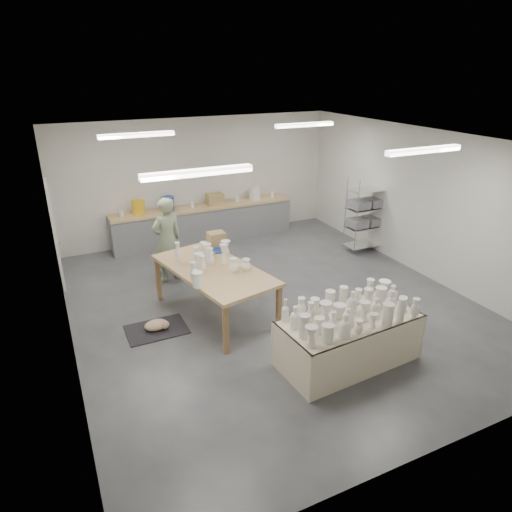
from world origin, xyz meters
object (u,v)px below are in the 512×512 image
potter (167,240)px  red_stool (166,262)px  work_table (213,266)px  drying_table (349,336)px

potter → red_stool: potter is taller
work_table → potter: 1.67m
drying_table → potter: size_ratio=1.22×
work_table → potter: (-0.38, 1.63, -0.02)m
drying_table → work_table: work_table is taller
drying_table → red_stool: size_ratio=4.86×
potter → drying_table: bearing=100.3°
drying_table → red_stool: bearing=107.5°
red_stool → drying_table: bearing=-68.5°
work_table → red_stool: bearing=89.1°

